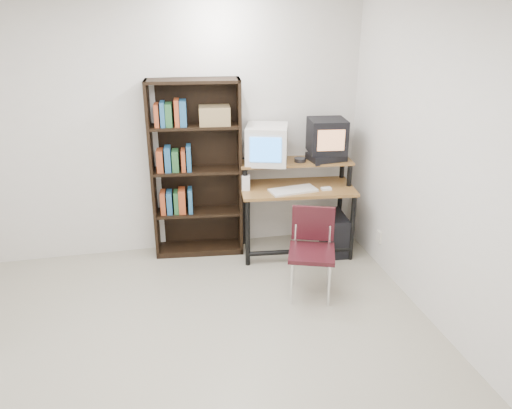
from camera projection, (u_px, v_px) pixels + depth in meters
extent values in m
cube|color=#A39C87|center=(195.00, 365.00, 3.69)|extent=(4.00, 4.00, 0.01)
cube|color=silver|center=(168.00, 130.00, 5.02)|extent=(4.00, 0.01, 2.60)
cube|color=silver|center=(463.00, 179.00, 3.60)|extent=(0.01, 4.00, 2.60)
cube|color=brown|center=(297.00, 188.00, 5.12)|extent=(1.21, 0.69, 0.03)
cube|color=brown|center=(296.00, 162.00, 5.13)|extent=(1.18, 0.46, 0.02)
cylinder|color=black|center=(248.00, 233.00, 4.97)|extent=(0.05, 0.05, 0.72)
cylinder|color=black|center=(352.00, 228.00, 5.08)|extent=(0.05, 0.05, 0.72)
cylinder|color=black|center=(243.00, 202.00, 5.38)|extent=(0.05, 0.05, 0.98)
cylinder|color=black|center=(340.00, 198.00, 5.49)|extent=(0.05, 0.05, 0.98)
cylinder|color=black|center=(300.00, 251.00, 5.12)|extent=(1.07, 0.16, 0.05)
cube|color=beige|center=(267.00, 144.00, 5.03)|extent=(0.51, 0.51, 0.39)
cube|color=#3089FF|center=(265.00, 150.00, 4.83)|extent=(0.29, 0.10, 0.24)
cube|color=black|center=(326.00, 157.00, 5.14)|extent=(0.39, 0.30, 0.08)
cube|color=black|center=(327.00, 136.00, 5.11)|extent=(0.41, 0.40, 0.35)
cube|color=tan|center=(331.00, 140.00, 4.94)|extent=(0.27, 0.04, 0.21)
cylinder|color=#26262B|center=(300.00, 161.00, 5.08)|extent=(0.14, 0.14, 0.05)
cube|color=beige|center=(293.00, 191.00, 5.00)|extent=(0.50, 0.28, 0.03)
cube|color=black|center=(327.00, 191.00, 5.05)|extent=(0.25, 0.22, 0.01)
cube|color=white|center=(326.00, 189.00, 5.03)|extent=(0.10, 0.06, 0.03)
cube|color=beige|center=(246.00, 183.00, 5.01)|extent=(0.09, 0.09, 0.17)
cube|color=black|center=(334.00, 233.00, 5.32)|extent=(0.24, 0.47, 0.42)
cube|color=black|center=(312.00, 253.00, 4.41)|extent=(0.51, 0.51, 0.04)
cube|color=black|center=(313.00, 223.00, 4.50)|extent=(0.37, 0.16, 0.32)
cylinder|color=silver|center=(292.00, 284.00, 4.36)|extent=(0.02, 0.02, 0.41)
cylinder|color=silver|center=(329.00, 286.00, 4.33)|extent=(0.02, 0.02, 0.41)
cylinder|color=silver|center=(294.00, 266.00, 4.66)|extent=(0.02, 0.02, 0.41)
cylinder|color=silver|center=(329.00, 268.00, 4.62)|extent=(0.02, 0.02, 0.41)
cube|color=black|center=(153.00, 172.00, 5.01)|extent=(0.06, 0.30, 1.82)
cube|color=black|center=(240.00, 169.00, 5.10)|extent=(0.06, 0.30, 1.82)
cube|color=black|center=(196.00, 166.00, 5.19)|extent=(0.91, 0.12, 1.82)
cube|color=black|center=(192.00, 81.00, 4.72)|extent=(0.94, 0.40, 0.03)
cube|color=black|center=(200.00, 248.00, 5.39)|extent=(0.94, 0.40, 0.06)
cube|color=black|center=(198.00, 212.00, 5.23)|extent=(0.87, 0.37, 0.03)
cube|color=black|center=(197.00, 170.00, 5.06)|extent=(0.87, 0.37, 0.02)
cube|color=black|center=(194.00, 126.00, 4.89)|extent=(0.87, 0.37, 0.02)
cube|color=olive|center=(215.00, 115.00, 4.87)|extent=(0.32, 0.25, 0.18)
cube|color=beige|center=(379.00, 237.00, 5.02)|extent=(0.02, 0.08, 0.12)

